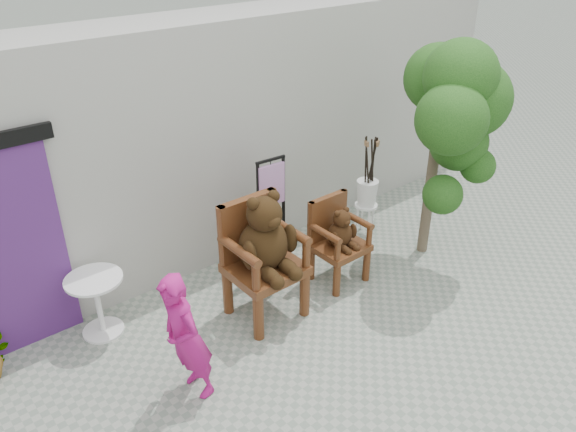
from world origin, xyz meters
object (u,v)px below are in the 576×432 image
Objects in this scene: stool_bucket at (367,192)px; tree at (455,105)px; chair_big at (263,246)px; chair_small at (337,235)px; person at (186,338)px; display_stand at (272,228)px; cafe_table at (97,299)px.

stool_bucket is 1.74m from tree.
chair_big is 1.42× the size of chair_small.
chair_big is at bearing 109.35° from person.
chair_big reaches higher than stool_bucket.
tree is (3.79, 0.10, 1.37)m from person.
stool_bucket is (3.48, 1.07, -0.04)m from person.
display_stand is at bearing 174.96° from stool_bucket.
chair_small is 1.51× the size of cafe_table.
tree is (0.32, -0.98, 1.41)m from stool_bucket.
person is at bearing -143.66° from display_stand.
chair_big is 1.04× the size of stool_bucket.
chair_small is 0.77× the size of person.
tree is at bearing -71.94° from stool_bucket.
chair_big is 2.25m from stool_bucket.
display_stand reaches higher than chair_small.
person is at bearing -167.38° from chair_small.
chair_big is 0.95m from display_stand.
tree reaches higher than cafe_table.
stool_bucket is at bearing 108.06° from tree.
chair_big is at bearing 169.56° from tree.
chair_big is 1.84m from cafe_table.
tree is (1.39, -0.44, 1.43)m from chair_small.
tree is (4.08, -1.30, 1.61)m from cafe_table.
chair_small is (1.10, -0.02, -0.26)m from chair_big.
display_stand is at bearing 149.29° from tree.
person is at bearing -156.79° from chair_big.
person is 0.91× the size of display_stand.
chair_small is 0.73× the size of stool_bucket.
stool_bucket is at bearing 13.35° from chair_big.
chair_big is 1.00× the size of display_stand.
cafe_table is 3.78m from stool_bucket.
tree reaches higher than display_stand.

